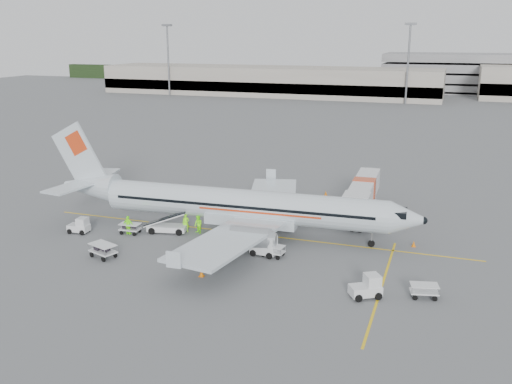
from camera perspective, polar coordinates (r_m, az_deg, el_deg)
ground at (r=56.85m, az=-0.66°, el=-4.20°), size 360.00×360.00×0.00m
stripe_lead at (r=56.85m, az=-0.66°, el=-4.20°), size 44.00×0.20×0.01m
stripe_cross at (r=46.68m, az=12.49°, el=-9.12°), size 0.20×20.00×0.01m
terminal_west at (r=190.07m, az=1.24°, el=11.06°), size 110.00×22.00×9.00m
parking_garage at (r=210.84m, az=21.33°, el=11.15°), size 62.00×24.00×14.00m
treeline at (r=226.67m, az=14.71°, el=10.90°), size 300.00×3.00×6.00m
mast_west at (r=190.21m, az=-8.76°, el=12.85°), size 3.20×1.20×22.00m
mast_center at (r=169.08m, az=14.95°, el=12.21°), size 3.20×1.20×22.00m
aircraft at (r=55.31m, az=-1.28°, el=0.78°), size 38.35×30.70×10.22m
jet_bridge at (r=63.07m, az=10.71°, el=-0.53°), size 3.40×15.67×4.09m
belt_loader at (r=57.51m, az=-8.89°, el=-2.70°), size 5.42×2.92×2.78m
tug_fore at (r=44.15m, az=10.89°, el=-9.24°), size 2.66×2.34×1.79m
tug_mid at (r=51.22m, az=0.83°, el=-5.38°), size 2.47×1.59×1.81m
tug_aft at (r=59.60m, az=-17.32°, el=-3.18°), size 2.13×1.30×1.59m
cart_loaded_a at (r=52.58m, az=-15.05°, el=-5.69°), size 2.80×2.20×1.28m
cart_loaded_b at (r=58.10m, az=-12.48°, el=-3.59°), size 2.09×1.31×1.06m
cart_empty_a at (r=51.05m, az=1.70°, el=-5.91°), size 2.16×1.44×1.06m
cart_empty_b at (r=45.27m, az=16.45°, el=-9.47°), size 2.28×1.64×1.07m
cone_nose at (r=55.40m, az=15.50°, el=-4.99°), size 0.37×0.37×0.61m
cone_port at (r=70.55m, az=6.99°, el=-0.12°), size 0.39×0.39×0.64m
cone_stbd at (r=47.31m, az=-5.48°, el=-8.02°), size 0.41×0.41×0.68m
crew_a at (r=57.56m, az=-7.03°, el=-3.09°), size 0.80×0.70×1.86m
crew_b at (r=57.00m, az=-5.80°, el=-3.26°), size 1.11×1.04×1.82m
crew_c at (r=55.59m, az=-2.22°, el=-3.73°), size 1.00×1.28×1.74m
crew_d at (r=57.82m, az=-12.66°, el=-3.26°), size 1.14×0.53×1.90m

